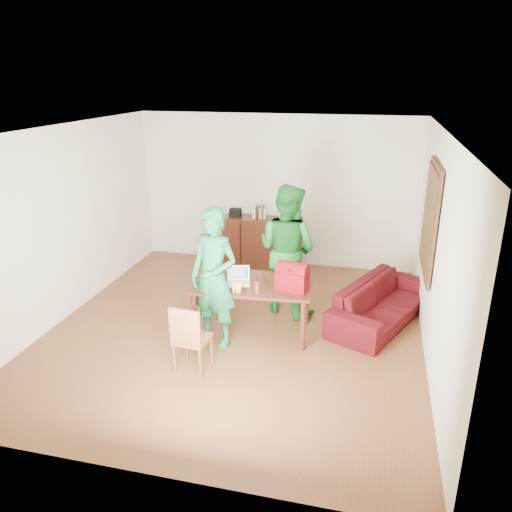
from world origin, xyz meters
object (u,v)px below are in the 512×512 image
(laptop, at_px, (239,281))
(sofa, at_px, (382,302))
(person_far, at_px, (287,250))
(bottle, at_px, (257,286))
(chair, at_px, (192,350))
(person_near, at_px, (214,278))
(table, at_px, (252,289))
(red_bag, at_px, (292,279))

(laptop, height_order, sofa, laptop)
(person_far, height_order, bottle, person_far)
(chair, xyz_separation_m, sofa, (2.18, 1.81, 0.04))
(chair, bearing_deg, person_near, 90.07)
(table, bearing_deg, chair, -119.00)
(laptop, distance_m, red_bag, 0.72)
(chair, xyz_separation_m, person_far, (0.80, 1.84, 0.71))
(table, distance_m, laptop, 0.23)
(chair, bearing_deg, table, 71.45)
(person_far, bearing_deg, table, 92.69)
(table, distance_m, bottle, 0.39)
(person_near, xyz_separation_m, sofa, (2.11, 1.13, -0.63))
(person_near, distance_m, person_far, 1.37)
(laptop, relative_size, red_bag, 0.84)
(laptop, xyz_separation_m, sofa, (1.87, 0.84, -0.49))
(table, xyz_separation_m, chair, (-0.48, -1.05, -0.40))
(bottle, relative_size, red_bag, 0.48)
(person_far, distance_m, laptop, 1.01)
(sofa, bearing_deg, red_bag, 150.82)
(person_far, height_order, laptop, person_far)
(table, relative_size, person_far, 0.85)
(table, distance_m, person_near, 0.62)
(sofa, bearing_deg, bottle, 148.97)
(person_far, bearing_deg, bottle, 105.42)
(chair, bearing_deg, bottle, 56.01)
(person_near, height_order, person_far, person_far)
(bottle, xyz_separation_m, red_bag, (0.41, 0.22, 0.05))
(table, distance_m, red_bag, 0.60)
(table, bearing_deg, red_bag, -13.72)
(person_near, xyz_separation_m, bottle, (0.55, 0.06, -0.08))
(chair, relative_size, person_far, 0.45)
(person_far, relative_size, red_bag, 4.84)
(chair, distance_m, laptop, 1.15)
(sofa, bearing_deg, chair, 154.24)
(chair, relative_size, laptop, 2.58)
(laptop, height_order, red_bag, red_bag)
(chair, distance_m, red_bag, 1.54)
(person_near, relative_size, bottle, 9.65)
(chair, height_order, sofa, chair)
(person_far, relative_size, bottle, 10.09)
(person_far, xyz_separation_m, sofa, (1.38, -0.03, -0.67))
(person_near, xyz_separation_m, person_far, (0.73, 1.17, 0.04))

